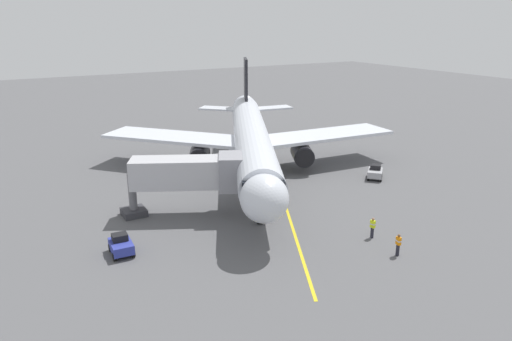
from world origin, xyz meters
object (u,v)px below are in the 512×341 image
Objects in this scene: tug_starboard_side at (121,245)px; ground_crew_marshaller at (398,244)px; ground_crew_wing_walker at (372,227)px; tug_near_nose at (244,144)px; airplane at (251,139)px; tug_portside at (375,172)px; jet_bridge at (196,174)px.

ground_crew_marshaller is at bearing 149.55° from tug_starboard_side.
ground_crew_wing_walker is 0.63× the size of tug_near_nose.
tug_starboard_side is (17.53, -10.31, -0.18)m from ground_crew_marshaller.
ground_crew_marshaller is (0.20, 22.28, -3.12)m from airplane.
airplane reaches higher than tug_portside.
ground_crew_marshaller is 3.21m from ground_crew_wing_walker.
jet_bridge is 4.09× the size of tug_near_nose.
tug_starboard_side is (21.96, 21.50, 0.00)m from tug_near_nose.
ground_crew_marshaller is at bearing 89.48° from airplane.
airplane reaches higher than tug_near_nose.
airplane is 22.49m from ground_crew_marshaller.
airplane is at bearing -141.78° from jet_bridge.
tug_near_nose and tug_portside have the same top height.
ground_crew_wing_walker is at bearing 158.37° from tug_starboard_side.
tug_portside is 28.77m from tug_starboard_side.
airplane reaches higher than tug_starboard_side.
tug_portside is (-10.54, -10.91, -0.18)m from ground_crew_wing_walker.
airplane is 13.94m from tug_portside.
tug_near_nose is at bearing -135.61° from tug_starboard_side.
jet_bridge reaches higher than tug_starboard_side.
ground_crew_marshaller is (-9.61, 14.55, -2.88)m from jet_bridge.
jet_bridge is at bearing 38.22° from airplane.
airplane is at bearing -145.98° from tug_starboard_side.
jet_bridge reaches higher than ground_crew_wing_walker.
tug_starboard_side is at bearing 7.55° from tug_portside.
airplane is 13.93× the size of tug_near_nose.
jet_bridge is at bearing -1.29° from tug_portside.
ground_crew_marshaller reaches higher than tug_portside.
ground_crew_wing_walker reaches higher than tug_starboard_side.
ground_crew_marshaller is 0.72× the size of tug_starboard_side.
jet_bridge is at bearing -48.48° from ground_crew_wing_walker.
ground_crew_wing_walker is (-10.07, 11.37, -2.88)m from jet_bridge.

